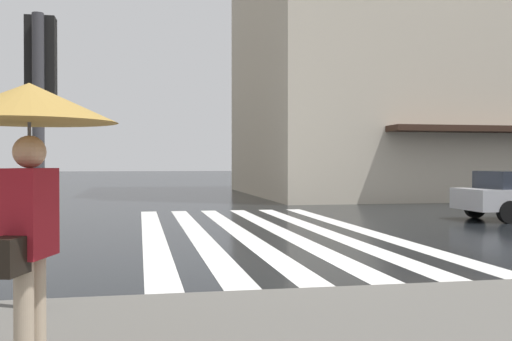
{
  "coord_description": "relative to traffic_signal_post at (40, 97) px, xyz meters",
  "views": [
    {
      "loc": [
        -9.88,
        2.24,
        1.65
      ],
      "look_at": [
        3.85,
        -0.45,
        1.47
      ],
      "focal_mm": 41.94,
      "sensor_mm": 36.0,
      "label": 1
    }
  ],
  "objects": [
    {
      "name": "zebra_crossing",
      "position": [
        7.37,
        -3.82,
        -2.33
      ],
      "size": [
        13.0,
        5.5,
        0.01
      ],
      "color": "silver",
      "rests_on": "ground_plane"
    },
    {
      "name": "ground_plane",
      "position": [
        3.37,
        -3.25,
        -2.33
      ],
      "size": [
        220.0,
        220.0,
        0.0
      ],
      "primitive_type": "plane",
      "color": "black"
    },
    {
      "name": "pedestrian_with_floral_umbrella",
      "position": [
        -2.28,
        -0.28,
        -0.49
      ],
      "size": [
        1.17,
        1.17,
        2.03
      ],
      "color": "maroon",
      "rests_on": "sidewalk_pavement"
    },
    {
      "name": "traffic_signal_post",
      "position": [
        0.0,
        0.0,
        0.0
      ],
      "size": [
        0.44,
        0.3,
        3.02
      ],
      "color": "#333338",
      "rests_on": "sidewalk_pavement"
    }
  ]
}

